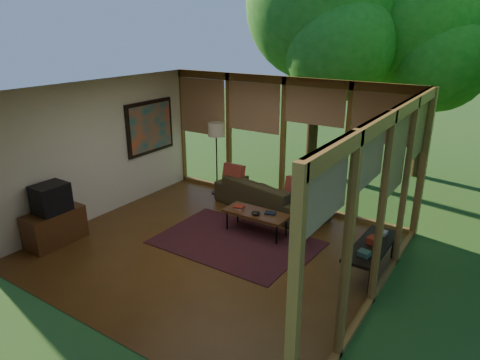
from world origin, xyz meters
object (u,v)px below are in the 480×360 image
Objects in this scene: media_cabinet at (55,227)px; television at (51,198)px; side_console at (366,246)px; sofa at (265,195)px; floor_lamp at (216,134)px; coffee_table at (256,214)px.

television reaches higher than media_cabinet.
television reaches higher than side_console.
sofa is 3.98× the size of television.
media_cabinet is 3.81m from floor_lamp.
television is 0.33× the size of floor_lamp.
floor_lamp is 4.26m from side_console.
television is (-2.32, -3.32, 0.53)m from sofa.
television is 0.46× the size of coffee_table.
side_console is at bearing -19.60° from floor_lamp.
floor_lamp is (0.94, 3.52, 0.56)m from television.
side_console is at bearing 165.51° from sofa.
sofa is 1.56× the size of side_console.
sofa is at bearing 154.73° from side_console.
media_cabinet is 5.32m from side_console.
floor_lamp is (0.96, 3.52, 1.11)m from media_cabinet.
television is (0.02, 0.00, 0.55)m from media_cabinet.
media_cabinet reaches higher than coffee_table.
floor_lamp reaches higher than side_console.
side_console reaches higher than coffee_table.
sofa is 1.16m from coffee_table.
side_console is (2.53, -1.20, 0.09)m from sofa.
television is 0.39× the size of side_console.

